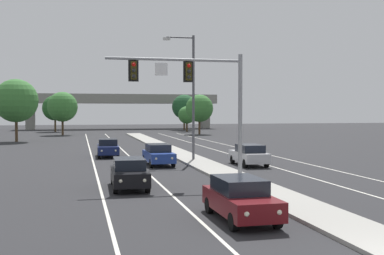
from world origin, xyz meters
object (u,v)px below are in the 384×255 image
object	(u,v)px
tree_far_right_a	(184,107)
car_oncoming_black	(129,173)
tree_far_left_c	(55,108)
tree_far_right_c	(187,115)
car_oncoming_navy	(108,148)
tree_far_left_b	(62,107)
car_oncoming_blue	(158,154)
car_receding_silver	(249,155)
tree_far_left_a	(16,101)
street_lamp_median	(191,90)
tree_far_right_b	(199,108)
car_oncoming_darkred	(240,198)
overhead_signal_mast	(198,88)

from	to	relation	value
tree_far_right_a	car_oncoming_black	bearing A→B (deg)	-104.41
tree_far_left_c	tree_far_right_c	world-z (taller)	tree_far_left_c
car_oncoming_navy	tree_far_left_b	bearing A→B (deg)	97.40
car_oncoming_blue	car_oncoming_navy	xyz separation A→B (m)	(-3.31, 7.48, 0.00)
tree_far_right_a	car_receding_silver	bearing A→B (deg)	-97.97
tree_far_left_a	street_lamp_median	bearing A→B (deg)	-59.63
car_oncoming_black	tree_far_right_c	size ratio (longest dim) A/B	0.92
street_lamp_median	tree_far_left_a	xyz separation A→B (m)	(-16.83, 28.71, -0.42)
street_lamp_median	tree_far_right_b	size ratio (longest dim) A/B	1.47
car_oncoming_black	tree_far_right_c	world-z (taller)	tree_far_right_c
street_lamp_median	car_oncoming_blue	size ratio (longest dim) A/B	2.22
car_oncoming_navy	tree_far_right_b	size ratio (longest dim) A/B	0.66
tree_far_right_b	car_oncoming_darkred	bearing A→B (deg)	-102.66
overhead_signal_mast	tree_far_right_c	distance (m)	66.13
tree_far_left_b	street_lamp_median	bearing A→B (deg)	-75.62
car_oncoming_navy	tree_far_right_b	bearing A→B (deg)	64.57
tree_far_left_a	car_receding_silver	bearing A→B (deg)	-58.20
tree_far_right_a	tree_far_right_c	size ratio (longest dim) A/B	1.51
car_receding_silver	tree_far_right_a	size ratio (longest dim) A/B	0.61
car_oncoming_black	car_oncoming_blue	xyz separation A→B (m)	(3.21, 10.30, 0.00)
tree_far_right_c	overhead_signal_mast	bearing A→B (deg)	-101.98
car_oncoming_darkred	tree_far_left_b	xyz separation A→B (m)	(-8.57, 65.78, 3.87)
car_oncoming_navy	car_receding_silver	xyz separation A→B (m)	(9.86, -9.24, 0.00)
tree_far_left_c	tree_far_left_a	world-z (taller)	tree_far_left_a
car_receding_silver	tree_far_right_a	xyz separation A→B (m)	(9.05, 64.68, 4.01)
car_oncoming_black	tree_far_left_a	xyz separation A→B (m)	(-10.59, 41.36, 4.55)
tree_far_right_b	car_oncoming_blue	bearing A→B (deg)	-107.80
overhead_signal_mast	tree_far_right_a	distance (m)	73.54
car_oncoming_black	car_receding_silver	size ratio (longest dim) A/B	1.01
car_oncoming_blue	tree_far_left_c	size ratio (longest dim) A/B	0.65
car_oncoming_black	car_receding_silver	distance (m)	12.97
tree_far_left_a	tree_far_left_b	bearing A→B (deg)	71.68
car_oncoming_navy	tree_far_left_b	world-z (taller)	tree_far_left_b
street_lamp_median	car_receding_silver	xyz separation A→B (m)	(3.52, -4.11, -4.97)
car_oncoming_blue	tree_far_right_b	distance (m)	46.83
car_oncoming_blue	tree_far_right_c	distance (m)	57.45
car_oncoming_navy	tree_far_left_a	size ratio (longest dim) A/B	0.55
car_oncoming_blue	tree_far_right_a	world-z (taller)	tree_far_right_a
tree_far_right_b	tree_far_left_a	size ratio (longest dim) A/B	0.83
tree_far_right_a	tree_far_left_a	bearing A→B (deg)	-132.71
street_lamp_median	tree_far_left_a	bearing A→B (deg)	120.37
car_oncoming_darkred	tree_far_right_a	world-z (taller)	tree_far_right_a
car_oncoming_black	tree_far_right_a	size ratio (longest dim) A/B	0.61
tree_far_right_b	tree_far_right_a	bearing A→B (deg)	85.86
overhead_signal_mast	car_oncoming_blue	size ratio (longest dim) A/B	1.74
overhead_signal_mast	tree_far_right_c	xyz separation A→B (m)	(13.72, 64.65, -2.16)
car_oncoming_navy	tree_far_left_a	distance (m)	26.21
car_oncoming_black	tree_far_right_c	bearing A→B (deg)	74.91
overhead_signal_mast	tree_far_right_b	distance (m)	55.24
car_oncoming_blue	tree_far_left_b	bearing A→B (deg)	100.18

